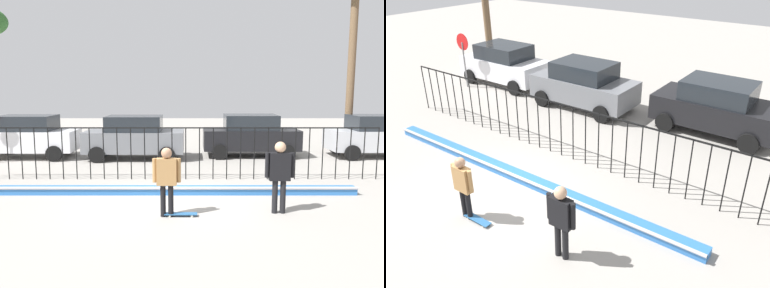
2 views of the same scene
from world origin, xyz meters
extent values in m
plane|color=#9E9991|center=(0.00, 0.00, 0.00)|extent=(60.00, 60.00, 0.00)
cube|color=#2D6BB7|center=(0.00, 0.96, 0.11)|extent=(11.00, 0.36, 0.22)
cylinder|color=#B2B2B7|center=(0.00, 0.78, 0.22)|extent=(11.00, 0.09, 0.09)
cylinder|color=black|center=(-7.00, 2.84, 0.90)|extent=(0.04, 0.04, 1.79)
cylinder|color=black|center=(-6.53, 2.84, 0.90)|extent=(0.04, 0.04, 1.79)
cylinder|color=black|center=(-6.07, 2.84, 0.90)|extent=(0.04, 0.04, 1.79)
cylinder|color=black|center=(-5.60, 2.84, 0.90)|extent=(0.04, 0.04, 1.79)
cylinder|color=black|center=(-5.13, 2.84, 0.90)|extent=(0.04, 0.04, 1.79)
cylinder|color=black|center=(-4.67, 2.84, 0.90)|extent=(0.04, 0.04, 1.79)
cylinder|color=black|center=(-4.20, 2.84, 0.90)|extent=(0.04, 0.04, 1.79)
cylinder|color=black|center=(-3.73, 2.84, 0.90)|extent=(0.04, 0.04, 1.79)
cylinder|color=black|center=(-3.27, 2.84, 0.90)|extent=(0.04, 0.04, 1.79)
cylinder|color=black|center=(-2.80, 2.84, 0.90)|extent=(0.04, 0.04, 1.79)
cylinder|color=black|center=(-2.33, 2.84, 0.90)|extent=(0.04, 0.04, 1.79)
cylinder|color=black|center=(-1.87, 2.84, 0.90)|extent=(0.04, 0.04, 1.79)
cylinder|color=black|center=(-1.40, 2.84, 0.90)|extent=(0.04, 0.04, 1.79)
cylinder|color=black|center=(-0.93, 2.84, 0.90)|extent=(0.04, 0.04, 1.79)
cylinder|color=black|center=(-0.47, 2.84, 0.90)|extent=(0.04, 0.04, 1.79)
cylinder|color=black|center=(0.00, 2.84, 0.90)|extent=(0.04, 0.04, 1.79)
cylinder|color=black|center=(0.47, 2.84, 0.90)|extent=(0.04, 0.04, 1.79)
cylinder|color=black|center=(0.93, 2.84, 0.90)|extent=(0.04, 0.04, 1.79)
cylinder|color=black|center=(1.40, 2.84, 0.90)|extent=(0.04, 0.04, 1.79)
cylinder|color=black|center=(1.87, 2.84, 0.90)|extent=(0.04, 0.04, 1.79)
cylinder|color=black|center=(2.33, 2.84, 0.90)|extent=(0.04, 0.04, 1.79)
cylinder|color=black|center=(2.80, 2.84, 0.90)|extent=(0.04, 0.04, 1.79)
cylinder|color=black|center=(3.27, 2.84, 0.90)|extent=(0.04, 0.04, 1.79)
cylinder|color=black|center=(3.73, 2.84, 0.90)|extent=(0.04, 0.04, 1.79)
cylinder|color=black|center=(4.20, 2.84, 0.90)|extent=(0.04, 0.04, 1.79)
cylinder|color=black|center=(4.67, 2.84, 0.90)|extent=(0.04, 0.04, 1.79)
cylinder|color=black|center=(5.13, 2.84, 0.90)|extent=(0.04, 0.04, 1.79)
cylinder|color=black|center=(5.60, 2.84, 0.90)|extent=(0.04, 0.04, 1.79)
cylinder|color=black|center=(6.07, 2.84, 0.90)|extent=(0.04, 0.04, 1.79)
cube|color=black|center=(0.00, 2.84, 1.77)|extent=(14.00, 0.04, 0.04)
cylinder|color=black|center=(-0.02, -1.08, 0.39)|extent=(0.13, 0.13, 0.79)
cylinder|color=black|center=(0.16, -1.08, 0.39)|extent=(0.13, 0.13, 0.79)
cube|color=#A87A47|center=(0.07, -1.08, 1.11)|extent=(0.48, 0.21, 0.65)
sphere|color=#A87A5B|center=(0.07, -1.08, 1.57)|extent=(0.26, 0.26, 0.26)
cylinder|color=#A87A47|center=(-0.22, -1.08, 1.15)|extent=(0.10, 0.10, 0.58)
cylinder|color=#A87A47|center=(0.36, -1.08, 1.15)|extent=(0.10, 0.10, 0.58)
cube|color=#26598C|center=(0.41, -1.07, 0.06)|extent=(0.80, 0.20, 0.02)
cylinder|color=silver|center=(0.68, -0.99, 0.03)|extent=(0.05, 0.03, 0.05)
cylinder|color=silver|center=(0.68, -1.14, 0.03)|extent=(0.05, 0.03, 0.05)
cylinder|color=silver|center=(0.14, -0.99, 0.03)|extent=(0.05, 0.03, 0.05)
cylinder|color=silver|center=(0.14, -1.14, 0.03)|extent=(0.05, 0.03, 0.05)
cylinder|color=black|center=(2.75, -0.81, 0.42)|extent=(0.14, 0.14, 0.84)
cylinder|color=black|center=(2.95, -0.81, 0.42)|extent=(0.14, 0.14, 0.84)
cube|color=black|center=(2.85, -0.81, 1.18)|extent=(0.51, 0.22, 0.69)
sphere|color=tan|center=(2.85, -0.81, 1.67)|extent=(0.27, 0.27, 0.27)
cylinder|color=black|center=(2.54, -0.81, 1.22)|extent=(0.11, 0.11, 0.62)
cylinder|color=black|center=(3.16, -0.81, 1.22)|extent=(0.11, 0.11, 0.62)
cube|color=silver|center=(-6.65, 7.03, 0.79)|extent=(4.30, 1.90, 0.90)
cube|color=#1E2328|center=(-6.65, 7.03, 1.57)|extent=(2.37, 1.71, 0.66)
cylinder|color=black|center=(-5.19, 7.98, 0.34)|extent=(0.68, 0.22, 0.68)
cylinder|color=black|center=(-5.19, 6.08, 0.34)|extent=(0.68, 0.22, 0.68)
cylinder|color=black|center=(-8.11, 7.98, 0.34)|extent=(0.68, 0.22, 0.68)
cylinder|color=black|center=(-8.11, 6.08, 0.34)|extent=(0.68, 0.22, 0.68)
cube|color=slate|center=(-1.84, 6.75, 0.79)|extent=(4.30, 1.90, 0.90)
cube|color=#1E2328|center=(-1.84, 6.75, 1.57)|extent=(2.37, 1.71, 0.66)
cylinder|color=black|center=(-0.38, 7.70, 0.34)|extent=(0.68, 0.22, 0.68)
cylinder|color=black|center=(-0.38, 5.80, 0.34)|extent=(0.68, 0.22, 0.68)
cylinder|color=black|center=(-3.30, 7.70, 0.34)|extent=(0.68, 0.22, 0.68)
cylinder|color=black|center=(-3.30, 5.80, 0.34)|extent=(0.68, 0.22, 0.68)
cube|color=black|center=(3.35, 7.47, 0.79)|extent=(4.30, 1.90, 0.90)
cube|color=#1E2328|center=(3.35, 7.47, 1.57)|extent=(2.37, 1.71, 0.66)
cylinder|color=black|center=(4.81, 8.42, 0.34)|extent=(0.68, 0.22, 0.68)
cylinder|color=black|center=(4.81, 6.52, 0.34)|extent=(0.68, 0.22, 0.68)
cylinder|color=black|center=(1.89, 8.42, 0.34)|extent=(0.68, 0.22, 0.68)
cylinder|color=black|center=(1.89, 6.52, 0.34)|extent=(0.68, 0.22, 0.68)
cylinder|color=slate|center=(-7.81, 5.60, 1.05)|extent=(0.07, 0.07, 2.10)
cylinder|color=red|center=(-7.81, 5.62, 2.12)|extent=(0.76, 0.02, 0.76)
cylinder|color=brown|center=(-9.38, 8.63, 2.74)|extent=(0.36, 0.36, 5.48)
camera|label=1|loc=(0.68, -10.22, 3.10)|focal=36.45mm
camera|label=2|loc=(6.99, -5.97, 6.15)|focal=36.99mm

